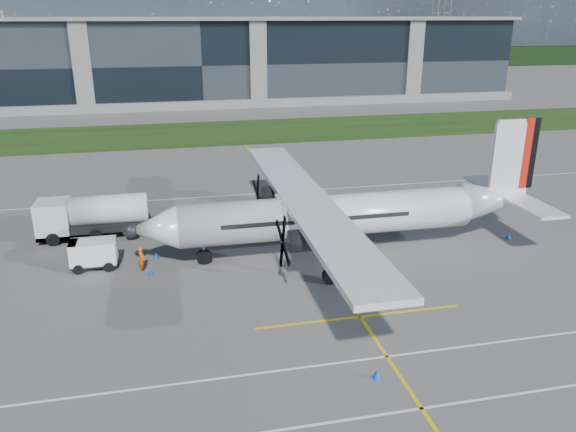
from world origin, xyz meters
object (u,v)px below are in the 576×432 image
object	(u,v)px
turboprop_aircraft	(343,191)
baggage_tug	(94,254)
pylon_east	(441,18)
safety_cone_tail	(508,236)
safety_cone_nose_port	(151,272)
safety_cone_stbdwing	(273,192)
safety_cone_portwing	(377,374)
fuel_tanker_truck	(85,217)
ground_crew_person	(141,258)
safety_cone_nose_stbd	(156,256)

from	to	relation	value
turboprop_aircraft	baggage_tug	bearing A→B (deg)	176.62
pylon_east	safety_cone_tail	size ratio (longest dim) A/B	60.00
turboprop_aircraft	baggage_tug	xyz separation A→B (m)	(-16.99, 1.00, -3.60)
safety_cone_nose_port	safety_cone_stbdwing	distance (m)	19.06
baggage_tug	safety_cone_tail	distance (m)	30.16
safety_cone_tail	safety_cone_stbdwing	distance (m)	21.34
pylon_east	safety_cone_nose_port	xyz separation A→B (m)	(-93.55, -147.98, -14.75)
safety_cone_nose_port	safety_cone_portwing	size ratio (longest dim) A/B	1.00
safety_cone_tail	fuel_tanker_truck	bearing A→B (deg)	167.02
ground_crew_person	safety_cone_nose_stbd	size ratio (longest dim) A/B	4.03
baggage_tug	safety_cone_nose_stbd	xyz separation A→B (m)	(4.02, 0.53, -0.70)
turboprop_aircraft	ground_crew_person	distance (m)	14.31
ground_crew_person	safety_cone_tail	bearing A→B (deg)	-91.22
ground_crew_person	pylon_east	bearing A→B (deg)	-33.80
baggage_tug	safety_cone_stbdwing	size ratio (longest dim) A/B	6.34
safety_cone_stbdwing	fuel_tanker_truck	bearing A→B (deg)	-154.37
safety_cone_nose_stbd	safety_cone_nose_port	world-z (taller)	same
safety_cone_nose_stbd	safety_cone_nose_port	xyz separation A→B (m)	(-0.32, -2.58, 0.00)
pylon_east	ground_crew_person	world-z (taller)	pylon_east
fuel_tanker_truck	safety_cone_nose_stbd	size ratio (longest dim) A/B	17.17
turboprop_aircraft	safety_cone_portwing	size ratio (longest dim) A/B	60.69
safety_cone_stbdwing	pylon_east	bearing A→B (deg)	58.09
turboprop_aircraft	fuel_tanker_truck	bearing A→B (deg)	159.30
baggage_tug	safety_cone_tail	world-z (taller)	baggage_tug
safety_cone_stbdwing	safety_cone_portwing	xyz separation A→B (m)	(-0.64, -29.11, 0.00)
ground_crew_person	safety_cone_nose_stbd	world-z (taller)	ground_crew_person
ground_crew_person	turboprop_aircraft	bearing A→B (deg)	-89.74
fuel_tanker_truck	safety_cone_tail	distance (m)	32.10
ground_crew_person	safety_cone_portwing	xyz separation A→B (m)	(11.01, -14.28, -0.76)
safety_cone_nose_stbd	baggage_tug	bearing A→B (deg)	-172.51
safety_cone_portwing	safety_cone_nose_stbd	bearing A→B (deg)	122.04
pylon_east	ground_crew_person	size ratio (longest dim) A/B	14.90
safety_cone_nose_stbd	safety_cone_nose_port	distance (m)	2.60
baggage_tug	safety_cone_nose_stbd	distance (m)	4.12
safety_cone_nose_stbd	safety_cone_tail	world-z (taller)	same
safety_cone_stbdwing	safety_cone_portwing	size ratio (longest dim) A/B	1.00
turboprop_aircraft	baggage_tug	size ratio (longest dim) A/B	9.57
fuel_tanker_truck	pylon_east	bearing A→B (deg)	54.92
baggage_tug	safety_cone_portwing	distance (m)	21.10
safety_cone_nose_stbd	safety_cone_portwing	xyz separation A→B (m)	(10.12, -16.17, 0.00)
fuel_tanker_truck	baggage_tug	bearing A→B (deg)	-79.10
safety_cone_nose_port	ground_crew_person	bearing A→B (deg)	129.93
fuel_tanker_truck	ground_crew_person	bearing A→B (deg)	-59.44
pylon_east	ground_crew_person	xyz separation A→B (m)	(-94.13, -147.29, -13.99)
pylon_east	safety_cone_portwing	xyz separation A→B (m)	(-83.12, -161.57, -14.75)
safety_cone_nose_port	safety_cone_portwing	world-z (taller)	same
fuel_tanker_truck	safety_cone_nose_port	xyz separation A→B (m)	(4.83, -7.89, -1.36)
turboprop_aircraft	safety_cone_nose_stbd	bearing A→B (deg)	173.26
ground_crew_person	safety_cone_stbdwing	xyz separation A→B (m)	(11.65, 14.83, -0.76)
safety_cone_nose_stbd	safety_cone_stbdwing	bearing A→B (deg)	50.27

